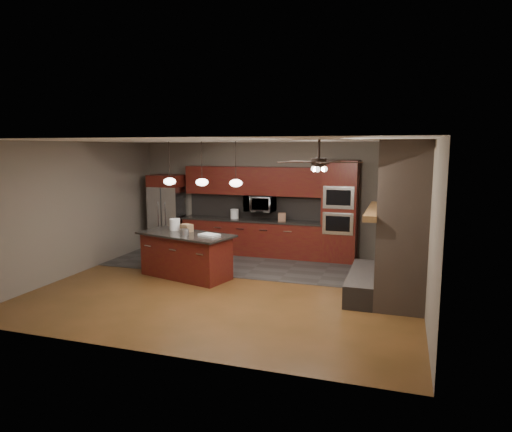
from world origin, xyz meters
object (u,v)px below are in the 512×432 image
at_px(paint_tray, 209,235).
at_px(cardboard_box, 187,228).
at_px(oven_tower, 340,211).
at_px(microwave, 260,203).
at_px(counter_bucket, 235,214).
at_px(kitchen_island, 186,255).
at_px(paint_can, 184,232).
at_px(refrigerator, 168,212).
at_px(counter_box, 282,217).
at_px(white_bucket, 175,224).

bearing_deg(paint_tray, cardboard_box, 174.85).
height_order(oven_tower, microwave, oven_tower).
relative_size(paint_tray, counter_bucket, 1.63).
bearing_deg(kitchen_island, paint_can, -55.56).
bearing_deg(cardboard_box, refrigerator, 153.73).
distance_m(cardboard_box, counter_box, 2.57).
height_order(paint_can, paint_tray, paint_can).
distance_m(refrigerator, white_bucket, 2.31).
height_order(white_bucket, cardboard_box, white_bucket).
bearing_deg(paint_tray, white_bucket, 177.74).
bearing_deg(counter_bucket, paint_can, -93.50).
relative_size(counter_bucket, counter_box, 1.18).
bearing_deg(refrigerator, microwave, 3.01).
height_order(white_bucket, counter_bucket, white_bucket).
bearing_deg(white_bucket, counter_box, 46.96).
xyz_separation_m(paint_can, counter_box, (1.40, 2.44, 0.02)).
bearing_deg(microwave, cardboard_box, -113.56).
distance_m(kitchen_island, cardboard_box, 0.58).
distance_m(oven_tower, counter_bucket, 2.64).
height_order(oven_tower, paint_can, oven_tower).
xyz_separation_m(refrigerator, counter_bucket, (1.84, 0.08, 0.03)).
distance_m(oven_tower, kitchen_island, 3.74).
height_order(oven_tower, counter_bucket, oven_tower).
xyz_separation_m(paint_tray, counter_bucket, (-0.36, 2.40, 0.08)).
distance_m(microwave, cardboard_box, 2.38).
bearing_deg(microwave, counter_box, -9.68).
xyz_separation_m(microwave, cardboard_box, (-0.94, -2.17, -0.30)).
bearing_deg(counter_bucket, paint_tray, -81.52).
relative_size(microwave, white_bucket, 3.00).
bearing_deg(kitchen_island, counter_bucket, 99.95).
xyz_separation_m(paint_can, counter_bucket, (0.15, 2.49, 0.04)).
height_order(white_bucket, paint_tray, white_bucket).
bearing_deg(oven_tower, counter_box, -178.24).
height_order(counter_bucket, counter_box, counter_bucket).
height_order(microwave, kitchen_island, microwave).
relative_size(white_bucket, cardboard_box, 0.98).
relative_size(refrigerator, kitchen_island, 0.90).
distance_m(microwave, paint_tray, 2.50).
bearing_deg(cardboard_box, white_bucket, -168.49).
bearing_deg(cardboard_box, counter_bucket, 108.71).
bearing_deg(paint_can, counter_bucket, 86.50).
bearing_deg(white_bucket, cardboard_box, -14.91).
bearing_deg(counter_bucket, white_bucket, -106.60).
bearing_deg(paint_tray, kitchen_island, -169.58).
distance_m(refrigerator, counter_box, 3.08).
xyz_separation_m(paint_tray, cardboard_box, (-0.64, 0.29, 0.06)).
bearing_deg(cardboard_box, paint_tray, 2.43).
relative_size(oven_tower, microwave, 3.25).
bearing_deg(microwave, white_bucket, -121.27).
relative_size(microwave, kitchen_island, 0.34).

